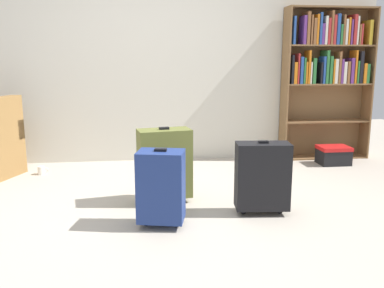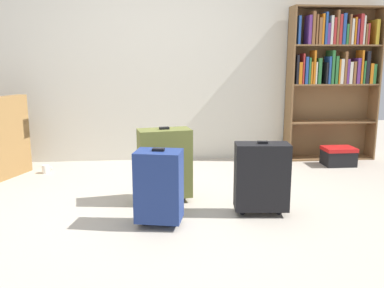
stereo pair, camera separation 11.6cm
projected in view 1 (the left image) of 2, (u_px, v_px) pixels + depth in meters
The scene contains 8 objects.
ground_plane at pixel (168, 211), 3.65m from camera, with size 10.10×10.10×0.00m, color #B2A899.
back_wall at pixel (156, 59), 5.31m from camera, with size 5.77×0.10×2.60m, color beige.
bookshelf at pixel (328, 69), 5.42m from camera, with size 1.16×0.28×1.94m.
mug at pixel (42, 170), 4.81m from camera, with size 0.12×0.08×0.10m.
storage_box at pixel (334, 155), 5.26m from camera, with size 0.38×0.29×0.23m.
suitcase_navy_blue at pixel (161, 186), 3.28m from camera, with size 0.40×0.33×0.63m.
suitcase_black at pixel (262, 176), 3.55m from camera, with size 0.47×0.26×0.64m.
suitcase_olive at pixel (165, 163), 3.83m from camera, with size 0.51×0.32×0.70m.
Camera 1 is at (-0.24, -3.46, 1.31)m, focal length 39.28 mm.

